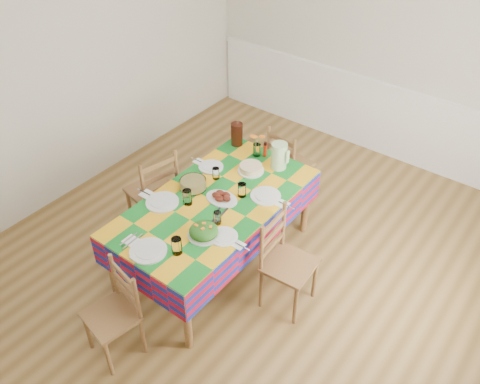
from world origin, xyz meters
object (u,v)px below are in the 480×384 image
Objects in this scene: chair_left at (155,192)px; chair_right at (285,262)px; chair_far at (288,165)px; dining_table at (215,208)px; green_pitcher at (279,156)px; chair_near at (115,314)px; meat_platter at (222,197)px; tea_pitcher at (237,134)px.

chair_right is at bearing 102.50° from chair_left.
chair_right is (0.77, -1.21, 0.01)m from chair_far.
chair_left is at bearing -179.28° from dining_table.
chair_right reaches higher than chair_far.
chair_near is at bearing -94.44° from green_pitcher.
chair_near is 2.42m from chair_far.
chair_far reaches higher than dining_table.
chair_far is 0.93× the size of chair_left.
chair_far reaches higher than meat_platter.
dining_table is at bearing -101.93° from green_pitcher.
chair_near is 0.92× the size of chair_right.
meat_platter is (0.04, 0.05, 0.11)m from dining_table.
chair_left is at bearing 65.73° from chair_far.
chair_left is at bearing 133.91° from chair_near.
meat_platter is 0.90m from tea_pitcher.
dining_table is at bearing -64.61° from tea_pitcher.
meat_platter is at bearing -60.88° from tea_pitcher.
tea_pitcher is at bearing 112.41° from chair_near.
chair_far is 1.44m from chair_left.
chair_near is at bearing -89.64° from dining_table.
chair_left is (-0.80, -0.06, -0.29)m from meat_platter.
meat_platter is 0.73m from green_pitcher.
chair_far is at bearing 110.45° from green_pitcher.
tea_pitcher is at bearing 172.40° from green_pitcher.
meat_platter is at bearing 99.81° from chair_far.
dining_table is 2.25× the size of chair_near.
meat_platter is at bearing -99.79° from green_pitcher.
tea_pitcher is (-0.56, 0.07, -0.01)m from green_pitcher.
chair_left is 1.53m from chair_right.
dining_table is 0.13m from meat_platter.
chair_near is 0.88× the size of chair_left.
chair_near is 1.43m from chair_right.
green_pitcher reaches higher than chair_left.
green_pitcher is 1.06m from chair_right.
chair_right is at bearing 69.18° from chair_near.
chair_right is at bearing -0.22° from dining_table.
chair_left is at bearing -140.14° from green_pitcher.
tea_pitcher reaches higher than chair_near.
chair_near is (0.01, -1.21, -0.24)m from dining_table.
chair_near is (-0.15, -1.98, -0.46)m from green_pitcher.
chair_left is at bearing 86.38° from chair_right.
tea_pitcher is 0.24× the size of chair_left.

